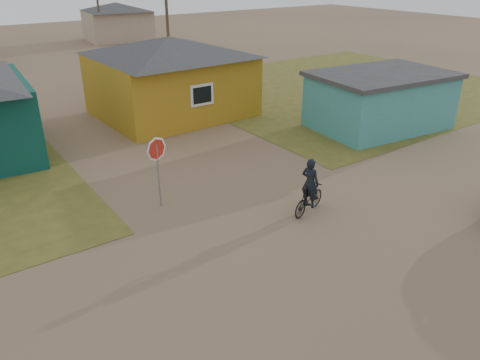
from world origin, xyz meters
name	(u,v)px	position (x,y,z in m)	size (l,w,h in m)	color
ground	(332,253)	(0.00, 0.00, 0.00)	(120.00, 120.00, 0.00)	#7F6349
grass_ne	(343,87)	(14.00, 13.00, 0.01)	(20.00, 18.00, 0.00)	brown
house_yellow	(171,75)	(2.50, 14.00, 2.00)	(7.72, 6.76, 3.90)	#AC7E1A
shed_turquoise	(380,100)	(9.50, 6.50, 1.31)	(6.71, 4.93, 2.60)	teal
house_beige_east	(118,21)	(10.00, 40.00, 1.86)	(6.95, 6.05, 3.60)	tan
utility_pole_near	(167,13)	(6.50, 22.00, 4.14)	(1.40, 0.20, 8.00)	#4D3D2E
stop_sign	(157,156)	(-2.59, 5.14, 1.74)	(0.77, 0.11, 2.35)	gray
cyclist	(309,193)	(1.02, 2.08, 0.66)	(1.68, 0.90, 1.82)	black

